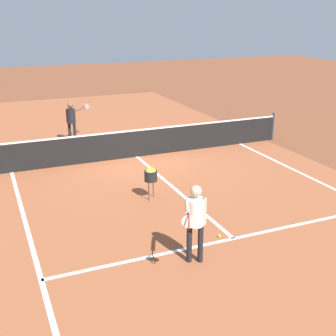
# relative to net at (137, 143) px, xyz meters

# --- Properties ---
(ground_plane) EXTENTS (60.00, 60.00, 0.00)m
(ground_plane) POSITION_rel_net_xyz_m (0.00, 0.00, -0.49)
(ground_plane) COLOR brown
(court_surface_inbounds) EXTENTS (10.62, 24.40, 0.00)m
(court_surface_inbounds) POSITION_rel_net_xyz_m (0.00, 0.00, -0.49)
(court_surface_inbounds) COLOR #9E5433
(court_surface_inbounds) RESTS_ON ground_plane
(line_sideline_left) EXTENTS (0.10, 11.89, 0.01)m
(line_sideline_left) POSITION_rel_net_xyz_m (-4.11, -5.95, -0.49)
(line_sideline_left) COLOR white
(line_sideline_left) RESTS_ON ground_plane
(line_service_near) EXTENTS (8.22, 0.10, 0.01)m
(line_service_near) POSITION_rel_net_xyz_m (0.00, -6.40, -0.49)
(line_service_near) COLOR white
(line_service_near) RESTS_ON ground_plane
(line_center_service) EXTENTS (0.10, 6.40, 0.01)m
(line_center_service) POSITION_rel_net_xyz_m (0.00, -3.20, -0.49)
(line_center_service) COLOR white
(line_center_service) RESTS_ON ground_plane
(net) EXTENTS (11.22, 0.09, 1.07)m
(net) POSITION_rel_net_xyz_m (0.00, 0.00, 0.00)
(net) COLOR #33383D
(net) RESTS_ON ground_plane
(player_near) EXTENTS (0.82, 1.05, 1.62)m
(player_near) POSITION_rel_net_xyz_m (-1.22, -6.94, 0.51)
(player_near) COLOR black
(player_near) RESTS_ON ground_plane
(player_far) EXTENTS (0.98, 0.80, 1.56)m
(player_far) POSITION_rel_net_xyz_m (-1.65, 2.62, 0.47)
(player_far) COLOR black
(player_far) RESTS_ON ground_plane
(ball_hopper) EXTENTS (0.34, 0.34, 0.87)m
(ball_hopper) POSITION_rel_net_xyz_m (-0.86, -3.60, 0.18)
(ball_hopper) COLOR black
(ball_hopper) RESTS_ON ground_plane
(tennis_ball_mid_court) EXTENTS (0.07, 0.07, 0.07)m
(tennis_ball_mid_court) POSITION_rel_net_xyz_m (-0.25, -6.22, -0.46)
(tennis_ball_mid_court) COLOR #CCE033
(tennis_ball_mid_court) RESTS_ON ground_plane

